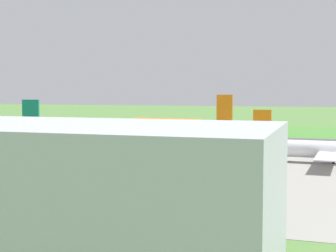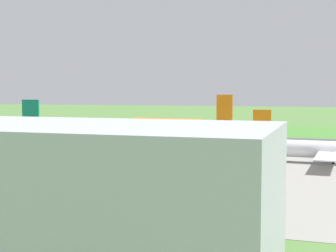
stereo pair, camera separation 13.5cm
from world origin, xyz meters
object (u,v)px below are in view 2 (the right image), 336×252
object	(u,v)px
airliner_parked_mid	(95,143)
airliner_main	(169,126)
no_stopping_sign	(196,127)
airliner_parked_near	(332,150)
traffic_cone_orange	(177,130)
service_truck_fuel	(267,138)
service_car_followme	(150,147)
service_truck_baggage	(275,144)

from	to	relation	value
airliner_parked_mid	airliner_main	bearing A→B (deg)	-90.80
no_stopping_sign	airliner_main	bearing A→B (deg)	90.85
airliner_parked_near	airliner_parked_mid	size ratio (longest dim) A/B	0.84
traffic_cone_orange	service_truck_fuel	bearing A→B (deg)	137.66
airliner_parked_near	service_truck_fuel	world-z (taller)	airliner_parked_near
airliner_parked_near	service_truck_fuel	xyz separation A→B (m)	(20.17, -43.79, -1.99)
airliner_parked_mid	no_stopping_sign	bearing A→B (deg)	-90.13
airliner_main	airliner_parked_mid	distance (m)	57.14
service_car_followme	airliner_parked_near	bearing A→B (deg)	166.22
no_stopping_sign	traffic_cone_orange	world-z (taller)	no_stopping_sign
airliner_parked_near	traffic_cone_orange	bearing A→B (deg)	-52.68
airliner_parked_mid	service_truck_fuel	size ratio (longest dim) A/B	8.48
service_truck_baggage	airliner_main	bearing A→B (deg)	-28.22
service_truck_baggage	service_truck_fuel	distance (m)	18.26
airliner_parked_near	traffic_cone_orange	size ratio (longest dim) A/B	77.44
airliner_parked_mid	service_car_followme	world-z (taller)	airliner_parked_mid
airliner_main	no_stopping_sign	distance (m)	39.68
airliner_main	service_truck_baggage	xyz separation A→B (m)	(-39.55, 21.23, -2.95)
airliner_parked_mid	airliner_parked_near	bearing A→B (deg)	-170.05
service_truck_baggage	traffic_cone_orange	bearing A→B (deg)	-50.16
airliner_parked_mid	service_truck_fuel	bearing A→B (deg)	-123.83
airliner_main	airliner_parked_mid	xyz separation A→B (m)	(0.80, 57.14, -0.33)
airliner_parked_near	service_truck_fuel	size ratio (longest dim) A/B	7.15
service_truck_fuel	airliner_parked_near	bearing A→B (deg)	114.73
service_truck_baggage	no_stopping_sign	world-z (taller)	no_stopping_sign
traffic_cone_orange	service_car_followme	bearing A→B (deg)	101.01
airliner_main	traffic_cone_orange	size ratio (longest dim) A/B	98.45
airliner_parked_mid	service_truck_fuel	xyz separation A→B (m)	(-35.94, -53.63, -2.62)
service_truck_fuel	no_stopping_sign	size ratio (longest dim) A/B	2.23
airliner_parked_mid	service_car_followme	bearing A→B (deg)	-106.37
airliner_parked_near	traffic_cone_orange	xyz separation A→B (m)	(63.48, -83.26, -3.12)
no_stopping_sign	traffic_cone_orange	distance (m)	8.50
airliner_parked_mid	service_truck_baggage	world-z (taller)	airliner_parked_mid
airliner_main	airliner_parked_near	distance (m)	72.78
service_truck_baggage	traffic_cone_orange	xyz separation A→B (m)	(47.72, -57.19, -1.13)
service_truck_baggage	traffic_cone_orange	world-z (taller)	service_truck_baggage
traffic_cone_orange	airliner_parked_mid	bearing A→B (deg)	94.53
service_car_followme	service_truck_fuel	world-z (taller)	service_truck_fuel
airliner_parked_mid	traffic_cone_orange	bearing A→B (deg)	-85.47
airliner_parked_near	airliner_parked_mid	xyz separation A→B (m)	(56.11, 9.84, 0.63)
airliner_parked_near	service_truck_fuel	bearing A→B (deg)	-65.27
service_truck_fuel	no_stopping_sign	world-z (taller)	no_stopping_sign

